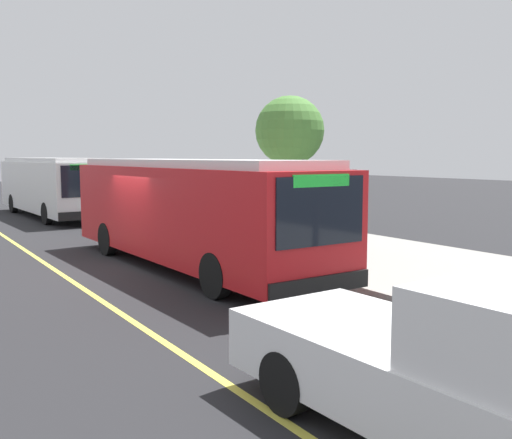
% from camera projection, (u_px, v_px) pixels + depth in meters
% --- Properties ---
extents(ground_plane, '(120.00, 120.00, 0.00)m').
position_uv_depth(ground_plane, '(142.00, 266.00, 15.95)').
color(ground_plane, '#232326').
extents(sidewalk_curb, '(44.00, 6.40, 0.15)m').
position_uv_depth(sidewalk_curb, '(312.00, 245.00, 19.19)').
color(sidewalk_curb, gray).
rests_on(sidewalk_curb, ground_plane).
extents(lane_stripe_center, '(36.00, 0.14, 0.01)m').
position_uv_depth(lane_stripe_center, '(62.00, 274.00, 14.76)').
color(lane_stripe_center, '#E0D64C').
rests_on(lane_stripe_center, ground_plane).
extents(transit_bus_main, '(10.91, 2.84, 2.95)m').
position_uv_depth(transit_bus_main, '(190.00, 209.00, 15.48)').
color(transit_bus_main, red).
rests_on(transit_bus_main, ground_plane).
extents(transit_bus_second, '(11.01, 2.94, 2.95)m').
position_uv_depth(transit_bus_second, '(52.00, 185.00, 28.72)').
color(transit_bus_second, white).
rests_on(transit_bus_second, ground_plane).
extents(pickup_truck, '(5.48, 2.23, 1.85)m').
position_uv_depth(pickup_truck, '(473.00, 376.00, 5.71)').
color(pickup_truck, white).
rests_on(pickup_truck, ground_plane).
extents(bus_shelter, '(2.90, 1.60, 2.48)m').
position_uv_depth(bus_shelter, '(307.00, 191.00, 18.61)').
color(bus_shelter, '#333338').
rests_on(bus_shelter, sidewalk_curb).
extents(waiting_bench, '(1.60, 0.48, 0.95)m').
position_uv_depth(waiting_bench, '(314.00, 231.00, 18.59)').
color(waiting_bench, brown).
rests_on(waiting_bench, sidewalk_curb).
extents(route_sign_post, '(0.44, 0.08, 2.80)m').
position_uv_depth(route_sign_post, '(303.00, 196.00, 15.77)').
color(route_sign_post, '#333338').
rests_on(route_sign_post, sidewalk_curb).
extents(pedestrian_commuter, '(0.24, 0.40, 1.69)m').
position_uv_depth(pedestrian_commuter, '(242.00, 212.00, 19.84)').
color(pedestrian_commuter, '#282D47').
rests_on(pedestrian_commuter, sidewalk_curb).
extents(street_tree_near_shelter, '(2.92, 2.92, 5.42)m').
position_uv_depth(street_tree_near_shelter, '(290.00, 131.00, 24.17)').
color(street_tree_near_shelter, brown).
rests_on(street_tree_near_shelter, sidewalk_curb).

